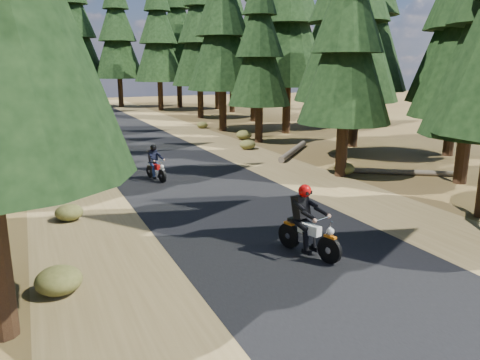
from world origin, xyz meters
name	(u,v)px	position (x,y,z in m)	size (l,w,h in m)	color
ground	(261,228)	(0.00, 0.00, 0.00)	(120.00, 120.00, 0.00)	#453218
road	(202,188)	(0.00, 5.00, 0.01)	(6.00, 100.00, 0.01)	black
shoulder_l	(77,202)	(-4.60, 5.00, 0.00)	(3.20, 100.00, 0.01)	brown
shoulder_r	(304,177)	(4.60, 5.00, 0.00)	(3.20, 100.00, 0.01)	brown
pine_forest	(115,13)	(-0.02, 21.05, 7.89)	(34.59, 55.08, 16.32)	black
log_near	(293,151)	(6.89, 9.77, 0.16)	(0.32, 0.32, 5.23)	#4C4233
log_far	(403,172)	(8.66, 3.53, 0.12)	(0.24, 0.24, 4.21)	#4C4233
understory_shrubs	(193,164)	(0.66, 8.11, 0.28)	(14.53, 31.78, 0.64)	#474C1E
rider_lead	(309,233)	(0.14, -2.29, 0.60)	(1.16, 2.08, 1.78)	white
rider_follow	(156,169)	(-1.30, 6.98, 0.49)	(0.84, 1.71, 1.46)	#AA0C0B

